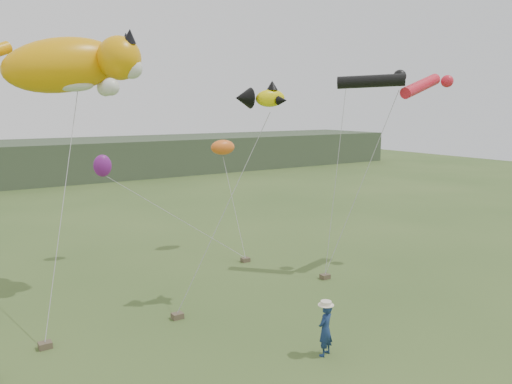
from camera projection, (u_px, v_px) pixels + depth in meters
ground at (300, 358)px, 15.19m from camera, size 120.00×120.00×0.00m
headland at (2, 164)px, 50.17m from camera, size 90.00×13.00×4.00m
festival_attendant at (325, 330)px, 15.23m from camera, size 0.70×0.58×1.66m
sandbag_anchors at (180, 306)px, 18.89m from camera, size 13.86×5.76×0.20m
cat_kite at (76, 64)px, 19.44m from camera, size 6.12×3.27×2.81m
fish_kite at (260, 97)px, 18.32m from camera, size 1.99×1.33×1.02m
tube_kites at (400, 83)px, 22.45m from camera, size 5.29×2.66×1.31m
misc_kites at (176, 154)px, 25.52m from camera, size 7.07×2.15×1.68m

